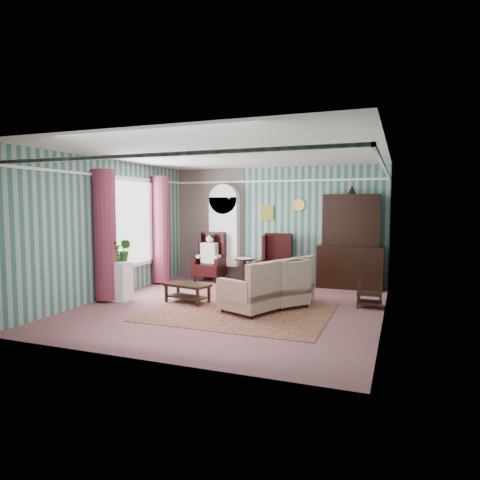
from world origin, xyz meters
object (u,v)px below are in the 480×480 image
at_px(wingback_left, 209,257).
at_px(wingback_right, 275,260).
at_px(bookcase, 224,237).
at_px(sofa, 268,281).
at_px(seated_woman, 209,258).
at_px(floral_armchair, 286,281).
at_px(dresser_hutch, 351,238).
at_px(plant_stand, 117,281).
at_px(nest_table, 370,293).
at_px(round_side_table, 244,270).
at_px(coffee_table, 187,293).

height_order(wingback_left, wingback_right, same).
height_order(bookcase, sofa, bookcase).
distance_m(seated_woman, floral_armchair, 3.30).
xyz_separation_m(dresser_hutch, plant_stand, (-4.30, -3.02, -0.78)).
xyz_separation_m(plant_stand, sofa, (3.06, 0.50, 0.10)).
distance_m(wingback_left, floral_armchair, 3.30).
relative_size(nest_table, sofa, 0.28).
relative_size(sofa, floral_armchair, 1.90).
height_order(wingback_left, round_side_table, wingback_left).
bearing_deg(floral_armchair, coffee_table, 139.13).
bearing_deg(round_side_table, plant_stand, -120.38).
bearing_deg(wingback_left, bookcase, 57.34).
height_order(round_side_table, plant_stand, plant_stand).
xyz_separation_m(wingback_left, seated_woman, (0.00, 0.00, -0.04)).
bearing_deg(dresser_hutch, round_side_table, -177.36).
height_order(wingback_left, nest_table, wingback_left).
xyz_separation_m(wingback_right, nest_table, (2.32, -1.55, -0.35)).
xyz_separation_m(seated_woman, nest_table, (4.07, -1.55, -0.32)).
relative_size(wingback_left, round_side_table, 2.08).
bearing_deg(wingback_right, plant_stand, -132.84).
distance_m(dresser_hutch, seated_woman, 3.56).
distance_m(seated_woman, nest_table, 4.37).
height_order(seated_woman, nest_table, seated_woman).
bearing_deg(floral_armchair, wingback_left, 89.85).
xyz_separation_m(dresser_hutch, nest_table, (0.57, -1.82, -0.91)).
bearing_deg(wingback_left, floral_armchair, -38.98).
relative_size(bookcase, seated_woman, 1.90).
height_order(dresser_hutch, coffee_table, dresser_hutch).
relative_size(dresser_hutch, wingback_right, 1.89).
distance_m(plant_stand, sofa, 3.10).
xyz_separation_m(sofa, coffee_table, (-1.62, -0.17, -0.31)).
xyz_separation_m(plant_stand, floral_armchair, (3.36, 0.68, 0.10)).
xyz_separation_m(seated_woman, floral_armchair, (2.56, -2.07, -0.09)).
distance_m(round_side_table, floral_armchair, 2.79).
relative_size(seated_woman, nest_table, 2.19).
relative_size(round_side_table, plant_stand, 0.75).
relative_size(wingback_right, seated_woman, 1.06).
bearing_deg(bookcase, dresser_hutch, -2.11).
xyz_separation_m(bookcase, floral_armchair, (2.31, -2.46, -0.62)).
bearing_deg(dresser_hutch, coffee_table, -136.71).
relative_size(nest_table, coffee_table, 0.60).
distance_m(wingback_left, round_side_table, 0.97).
bearing_deg(round_side_table, wingback_left, -170.54).
distance_m(nest_table, floral_armchair, 1.61).
distance_m(seated_woman, sofa, 3.19).
xyz_separation_m(dresser_hutch, wingback_left, (-3.50, -0.27, -0.55)).
bearing_deg(sofa, bookcase, 60.44).
relative_size(seated_woman, sofa, 0.61).
height_order(nest_table, sofa, sofa).
height_order(dresser_hutch, round_side_table, dresser_hutch).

